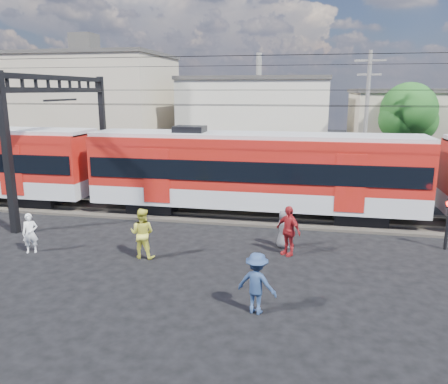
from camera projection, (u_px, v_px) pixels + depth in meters
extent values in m
plane|color=black|center=(219.00, 284.00, 14.27)|extent=(120.00, 120.00, 0.00)
cube|color=#2D2823|center=(251.00, 215.00, 21.90)|extent=(70.00, 3.40, 0.12)
cube|color=#59544C|center=(249.00, 217.00, 21.16)|extent=(70.00, 0.12, 0.12)
cube|color=#59544C|center=(253.00, 209.00, 22.59)|extent=(70.00, 0.12, 0.12)
cube|color=black|center=(42.00, 199.00, 24.02)|extent=(2.40, 2.20, 0.70)
cube|color=black|center=(156.00, 205.00, 22.79)|extent=(2.40, 2.20, 0.70)
cube|color=black|center=(359.00, 216.00, 20.86)|extent=(2.40, 2.20, 0.70)
cube|color=#ADAFB5|center=(253.00, 194.00, 21.64)|extent=(16.00, 3.00, 0.90)
cube|color=#9C190E|center=(254.00, 162.00, 21.27)|extent=(16.00, 3.00, 2.40)
cube|color=black|center=(253.00, 167.00, 21.32)|extent=(15.68, 3.08, 0.95)
cube|color=#ADAFB5|center=(254.00, 136.00, 20.98)|extent=(16.00, 2.60, 0.25)
cube|color=black|center=(7.00, 155.00, 18.70)|extent=(0.30, 0.30, 7.00)
cube|color=black|center=(103.00, 134.00, 27.30)|extent=(0.30, 0.30, 7.00)
cube|color=black|center=(59.00, 78.00, 22.25)|extent=(0.25, 9.30, 0.25)
cube|color=black|center=(60.00, 90.00, 22.39)|extent=(0.25, 9.30, 0.25)
cylinder|color=black|center=(251.00, 106.00, 20.00)|extent=(70.00, 0.03, 0.03)
cylinder|color=black|center=(255.00, 105.00, 21.33)|extent=(70.00, 0.03, 0.03)
cylinder|color=black|center=(251.00, 90.00, 19.84)|extent=(70.00, 0.03, 0.03)
cylinder|color=black|center=(255.00, 90.00, 21.17)|extent=(70.00, 0.03, 0.03)
cylinder|color=black|center=(242.00, 56.00, 16.86)|extent=(70.00, 0.03, 0.03)
cylinder|color=black|center=(262.00, 65.00, 23.55)|extent=(70.00, 0.03, 0.03)
cube|color=tan|center=(89.00, 109.00, 39.38)|extent=(14.00, 10.00, 9.00)
cube|color=#3F3D3A|center=(85.00, 56.00, 38.32)|extent=(14.28, 10.20, 0.30)
cube|color=beige|center=(258.00, 121.00, 39.65)|extent=(12.00, 12.00, 7.00)
cube|color=#3F3D3A|center=(259.00, 79.00, 38.82)|extent=(12.24, 12.24, 0.30)
cylinder|color=slate|center=(366.00, 123.00, 26.51)|extent=(0.24, 0.24, 8.50)
cube|color=slate|center=(370.00, 60.00, 25.68)|extent=(1.80, 0.12, 0.12)
cube|color=slate|center=(369.00, 75.00, 25.86)|extent=(1.40, 0.12, 0.12)
cylinder|color=#382619|center=(404.00, 155.00, 29.33)|extent=(0.36, 0.36, 3.92)
sphere|color=#154A16|center=(409.00, 110.00, 28.66)|extent=(3.64, 3.64, 3.64)
sphere|color=#154A16|center=(416.00, 121.00, 28.99)|extent=(2.80, 2.80, 2.80)
imported|color=white|center=(30.00, 233.00, 16.93)|extent=(0.67, 0.57, 1.57)
imported|color=#D8D643|center=(142.00, 233.00, 16.37)|extent=(0.95, 0.75, 1.92)
imported|color=navy|center=(257.00, 283.00, 12.28)|extent=(1.29, 0.95, 1.79)
imported|color=maroon|center=(288.00, 231.00, 16.64)|extent=(1.19, 1.08, 1.94)
imported|color=#4B4B50|center=(283.00, 229.00, 17.45)|extent=(0.82, 0.90, 1.55)
cylinder|color=black|center=(447.00, 226.00, 17.20)|extent=(0.13, 0.13, 1.94)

